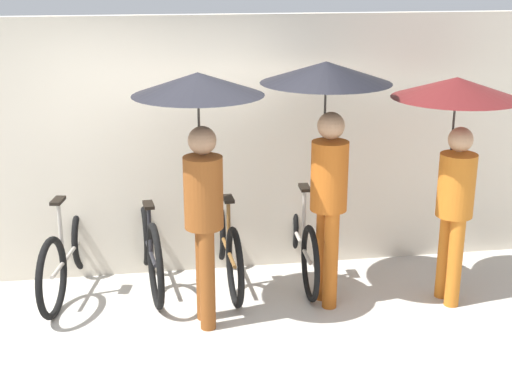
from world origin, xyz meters
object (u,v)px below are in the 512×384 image
(parked_bicycle_2, at_px, (226,243))
(parked_bicycle_3, at_px, (300,239))
(parked_bicycle_0, at_px, (69,253))
(pedestrian_center, at_px, (327,112))
(parked_bicycle_1, at_px, (148,245))
(pedestrian_trailing, at_px, (456,123))
(pedestrian_leading, at_px, (200,128))

(parked_bicycle_2, distance_m, parked_bicycle_3, 0.73)
(parked_bicycle_3, bearing_deg, parked_bicycle_0, 93.15)
(pedestrian_center, bearing_deg, parked_bicycle_3, 90.43)
(parked_bicycle_1, height_order, pedestrian_trailing, pedestrian_trailing)
(parked_bicycle_0, bearing_deg, parked_bicycle_1, -76.41)
(parked_bicycle_3, xyz_separation_m, pedestrian_center, (0.09, -0.56, 1.36))
(parked_bicycle_2, relative_size, parked_bicycle_3, 0.98)
(pedestrian_center, distance_m, pedestrian_trailing, 1.11)
(pedestrian_leading, distance_m, pedestrian_center, 1.11)
(pedestrian_trailing, bearing_deg, parked_bicycle_2, 156.10)
(parked_bicycle_0, bearing_deg, pedestrian_leading, -111.03)
(parked_bicycle_1, distance_m, parked_bicycle_2, 0.73)
(parked_bicycle_1, xyz_separation_m, pedestrian_trailing, (2.65, -0.69, 1.23))
(pedestrian_leading, bearing_deg, parked_bicycle_2, 64.71)
(pedestrian_center, bearing_deg, parked_bicycle_0, 158.43)
(pedestrian_leading, height_order, pedestrian_trailing, pedestrian_leading)
(pedestrian_leading, bearing_deg, pedestrian_center, 6.41)
(parked_bicycle_0, distance_m, parked_bicycle_3, 2.19)
(parked_bicycle_1, xyz_separation_m, parked_bicycle_2, (0.73, -0.04, -0.02))
(parked_bicycle_3, distance_m, pedestrian_trailing, 1.86)
(parked_bicycle_2, distance_m, pedestrian_center, 1.66)
(parked_bicycle_1, height_order, parked_bicycle_3, parked_bicycle_3)
(pedestrian_center, height_order, pedestrian_trailing, pedestrian_center)
(pedestrian_leading, height_order, pedestrian_center, pedestrian_center)
(parked_bicycle_2, xyz_separation_m, parked_bicycle_3, (0.73, 0.03, -0.01))
(parked_bicycle_3, bearing_deg, pedestrian_center, -168.68)
(parked_bicycle_0, xyz_separation_m, pedestrian_trailing, (3.37, -0.66, 1.25))
(parked_bicycle_0, distance_m, parked_bicycle_1, 0.73)
(parked_bicycle_2, xyz_separation_m, pedestrian_trailing, (1.92, -0.65, 1.25))
(parked_bicycle_1, distance_m, parked_bicycle_3, 1.46)
(parked_bicycle_2, xyz_separation_m, pedestrian_leading, (-0.27, -0.74, 1.31))
(pedestrian_center, bearing_deg, pedestrian_trailing, -15.22)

